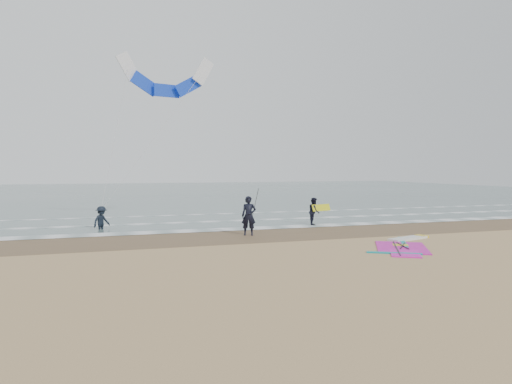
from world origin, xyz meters
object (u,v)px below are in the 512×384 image
object	(u,v)px
person_standing	(249,216)
surf_kite	(166,80)
windsurf_rig	(405,245)
person_wading	(101,215)
person_walking	(314,211)

from	to	relation	value
person_standing	surf_kite	size ratio (longest dim) A/B	0.21
windsurf_rig	person_standing	xyz separation A→B (m)	(-5.53, 4.91, 0.94)
person_standing	surf_kite	bearing A→B (deg)	131.65
person_wading	person_walking	bearing A→B (deg)	-50.85
windsurf_rig	person_walking	distance (m)	7.73
person_wading	surf_kite	distance (m)	9.31
person_wading	surf_kite	world-z (taller)	surf_kite
person_wading	surf_kite	size ratio (longest dim) A/B	0.17
person_walking	windsurf_rig	bearing A→B (deg)	-150.30
surf_kite	person_standing	bearing A→B (deg)	-66.96
person_standing	person_wading	xyz separation A→B (m)	(-7.00, 4.46, -0.16)
windsurf_rig	person_walking	world-z (taller)	person_walking
person_walking	person_wading	bearing A→B (deg)	106.23
person_standing	surf_kite	distance (m)	11.13
windsurf_rig	surf_kite	distance (m)	17.33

